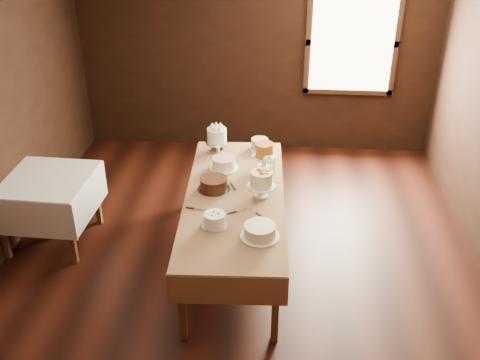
% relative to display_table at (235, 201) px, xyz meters
% --- Properties ---
extents(floor, '(5.00, 6.00, 0.01)m').
position_rel_display_table_xyz_m(floor, '(0.05, -0.18, -0.72)').
color(floor, black).
rests_on(floor, ground).
extents(wall_back, '(5.00, 0.02, 2.80)m').
position_rel_display_table_xyz_m(wall_back, '(0.05, 2.82, 0.68)').
color(wall_back, black).
rests_on(wall_back, ground).
extents(window, '(1.10, 0.05, 1.30)m').
position_rel_display_table_xyz_m(window, '(1.35, 2.76, 0.88)').
color(window, '#FFEABF').
rests_on(window, wall_back).
extents(display_table, '(1.09, 2.55, 0.78)m').
position_rel_display_table_xyz_m(display_table, '(0.00, 0.00, 0.00)').
color(display_table, '#502F1A').
rests_on(display_table, ground).
extents(side_table, '(0.97, 0.97, 0.79)m').
position_rel_display_table_xyz_m(side_table, '(-2.03, 0.19, -0.03)').
color(side_table, '#502F1A').
rests_on(side_table, ground).
extents(cake_meringue, '(0.32, 0.32, 0.28)m').
position_rel_display_table_xyz_m(cake_meringue, '(-0.30, 1.01, 0.19)').
color(cake_meringue, silver).
rests_on(cake_meringue, display_table).
extents(cake_speckled, '(0.25, 0.25, 0.12)m').
position_rel_display_table_xyz_m(cake_speckled, '(0.20, 1.11, 0.11)').
color(cake_speckled, white).
rests_on(cake_speckled, display_table).
extents(cake_lattice, '(0.32, 0.32, 0.12)m').
position_rel_display_table_xyz_m(cake_lattice, '(-0.17, 0.57, 0.11)').
color(cake_lattice, white).
rests_on(cake_lattice, display_table).
extents(cake_caramel, '(0.28, 0.28, 0.30)m').
position_rel_display_table_xyz_m(cake_caramel, '(0.27, 0.64, 0.19)').
color(cake_caramel, white).
rests_on(cake_caramel, display_table).
extents(cake_chocolate, '(0.36, 0.36, 0.13)m').
position_rel_display_table_xyz_m(cake_chocolate, '(-0.22, 0.11, 0.12)').
color(cake_chocolate, silver).
rests_on(cake_chocolate, display_table).
extents(cake_flowers, '(0.28, 0.28, 0.29)m').
position_rel_display_table_xyz_m(cake_flowers, '(0.27, 0.01, 0.18)').
color(cake_flowers, white).
rests_on(cake_flowers, display_table).
extents(cake_swirl, '(0.25, 0.25, 0.13)m').
position_rel_display_table_xyz_m(cake_swirl, '(-0.13, -0.55, 0.12)').
color(cake_swirl, silver).
rests_on(cake_swirl, display_table).
extents(cake_cream, '(0.38, 0.38, 0.12)m').
position_rel_display_table_xyz_m(cake_cream, '(0.29, -0.69, 0.12)').
color(cake_cream, white).
rests_on(cake_cream, display_table).
extents(cake_server_a, '(0.22, 0.14, 0.01)m').
position_rel_display_table_xyz_m(cake_server_a, '(0.11, -0.26, 0.06)').
color(cake_server_a, silver).
rests_on(cake_server_a, display_table).
extents(cake_server_b, '(0.18, 0.20, 0.01)m').
position_rel_display_table_xyz_m(cake_server_b, '(0.35, -0.43, 0.06)').
color(cake_server_b, silver).
rests_on(cake_server_b, display_table).
extents(cake_server_c, '(0.12, 0.23, 0.01)m').
position_rel_display_table_xyz_m(cake_server_c, '(-0.07, 0.26, 0.06)').
color(cake_server_c, silver).
rests_on(cake_server_c, display_table).
extents(cake_server_d, '(0.23, 0.12, 0.01)m').
position_rel_display_table_xyz_m(cake_server_d, '(0.28, 0.31, 0.06)').
color(cake_server_d, silver).
rests_on(cake_server_d, display_table).
extents(cake_server_e, '(0.24, 0.07, 0.01)m').
position_rel_display_table_xyz_m(cake_server_e, '(-0.29, -0.30, 0.06)').
color(cake_server_e, silver).
rests_on(cake_server_e, display_table).
extents(flower_vase, '(0.13, 0.13, 0.12)m').
position_rel_display_table_xyz_m(flower_vase, '(0.34, 0.24, 0.12)').
color(flower_vase, '#2D2823').
rests_on(flower_vase, display_table).
extents(flower_bouquet, '(0.14, 0.14, 0.20)m').
position_rel_display_table_xyz_m(flower_bouquet, '(0.34, 0.24, 0.30)').
color(flower_bouquet, white).
rests_on(flower_bouquet, flower_vase).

